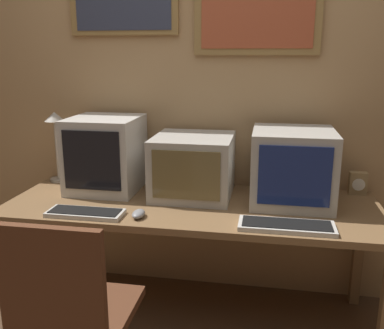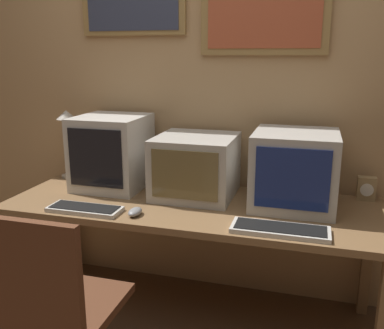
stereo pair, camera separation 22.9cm
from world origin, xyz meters
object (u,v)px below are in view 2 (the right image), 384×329
(keyboard_main, at_px, (85,209))
(desk_lamp, at_px, (67,129))
(monitor_left, at_px, (112,152))
(office_chair, at_px, (60,326))
(monitor_right, at_px, (294,169))
(mouse_near_keyboard, at_px, (135,212))
(monitor_center, at_px, (196,166))
(desk_clock, at_px, (366,189))
(keyboard_side, at_px, (280,229))

(keyboard_main, xyz_separation_m, desk_lamp, (-0.42, 0.54, 0.31))
(monitor_left, relative_size, office_chair, 0.47)
(monitor_right, height_order, mouse_near_keyboard, monitor_right)
(monitor_right, relative_size, desk_lamp, 1.01)
(monitor_right, bearing_deg, office_chair, -133.38)
(desk_lamp, bearing_deg, keyboard_main, -52.58)
(keyboard_main, bearing_deg, monitor_center, 41.05)
(monitor_center, distance_m, desk_clock, 0.96)
(monitor_left, distance_m, desk_clock, 1.49)
(keyboard_side, height_order, mouse_near_keyboard, mouse_near_keyboard)
(monitor_left, bearing_deg, desk_clock, 6.20)
(desk_lamp, bearing_deg, mouse_near_keyboard, -37.31)
(mouse_near_keyboard, distance_m, office_chair, 0.64)
(monitor_right, bearing_deg, desk_lamp, 174.09)
(keyboard_side, bearing_deg, monitor_center, 141.40)
(mouse_near_keyboard, bearing_deg, desk_clock, 26.83)
(keyboard_side, height_order, office_chair, office_chair)
(monitor_left, bearing_deg, monitor_center, -1.82)
(desk_lamp, bearing_deg, keyboard_side, -20.77)
(monitor_left, height_order, keyboard_side, monitor_left)
(mouse_near_keyboard, bearing_deg, monitor_center, 62.80)
(keyboard_side, bearing_deg, desk_clock, 54.35)
(keyboard_side, height_order, desk_lamp, desk_lamp)
(monitor_center, bearing_deg, keyboard_side, -38.60)
(monitor_center, distance_m, keyboard_main, 0.66)
(monitor_center, relative_size, desk_lamp, 1.03)
(monitor_right, xyz_separation_m, office_chair, (-0.87, -0.92, -0.50))
(monitor_right, bearing_deg, keyboard_side, -94.97)
(mouse_near_keyboard, bearing_deg, keyboard_side, -0.75)
(monitor_right, distance_m, mouse_near_keyboard, 0.87)
(monitor_left, height_order, monitor_right, monitor_left)
(mouse_near_keyboard, relative_size, office_chair, 0.11)
(monitor_left, bearing_deg, desk_lamp, 163.66)
(monitor_left, bearing_deg, mouse_near_keyboard, -52.25)
(keyboard_side, xyz_separation_m, desk_lamp, (-1.42, 0.54, 0.31))
(keyboard_main, bearing_deg, office_chair, -72.71)
(monitor_left, xyz_separation_m, office_chair, (0.21, -0.96, -0.52))
(desk_clock, bearing_deg, monitor_center, -169.33)
(desk_lamp, bearing_deg, monitor_center, -7.89)
(monitor_right, height_order, keyboard_main, monitor_right)
(keyboard_side, distance_m, desk_clock, 0.73)
(monitor_left, height_order, desk_clock, monitor_left)
(monitor_left, relative_size, monitor_right, 0.97)
(desk_clock, distance_m, desk_lamp, 1.86)
(keyboard_main, xyz_separation_m, mouse_near_keyboard, (0.28, 0.02, 0.01))
(office_chair, bearing_deg, monitor_center, 71.35)
(keyboard_side, xyz_separation_m, desk_clock, (0.42, 0.59, 0.05))
(monitor_left, relative_size, mouse_near_keyboard, 4.09)
(monitor_left, bearing_deg, keyboard_main, -83.51)
(monitor_left, relative_size, keyboard_side, 0.97)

